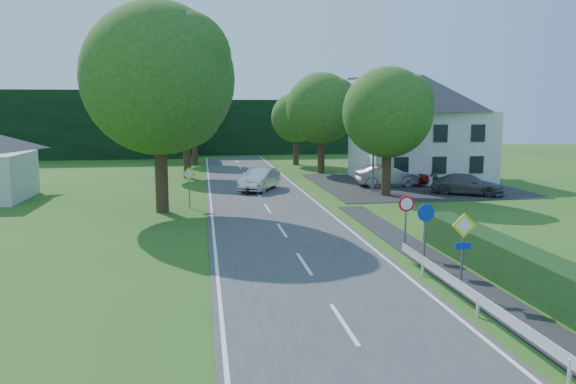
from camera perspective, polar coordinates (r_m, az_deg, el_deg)
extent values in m
cube|color=#39393C|center=(28.87, -1.18, -3.09)|extent=(7.00, 80.00, 0.04)
cube|color=black|center=(44.32, 12.14, 0.74)|extent=(14.00, 16.00, 0.04)
cube|color=white|center=(28.64, -7.65, -3.21)|extent=(0.12, 80.00, 0.01)
cube|color=white|center=(29.46, 5.10, -2.85)|extent=(0.12, 80.00, 0.01)
cube|color=black|center=(75.01, 0.32, 6.64)|extent=(30.00, 5.00, 7.00)
cube|color=silver|center=(47.56, 13.22, 4.58)|extent=(10.00, 8.00, 5.60)
pyramid|color=#26262B|center=(47.49, 13.40, 9.76)|extent=(10.60, 8.40, 3.00)
cylinder|color=slate|center=(39.90, 8.71, 5.75)|extent=(0.16, 0.16, 8.00)
cylinder|color=slate|center=(39.69, 7.71, 11.39)|extent=(1.70, 0.10, 0.10)
cube|color=slate|center=(39.45, 6.43, 11.36)|extent=(0.50, 0.18, 0.12)
cylinder|color=slate|center=(18.49, 17.27, -6.28)|extent=(0.07, 0.07, 2.40)
cube|color=#FFF30D|center=(18.25, 17.44, -3.26)|extent=(0.78, 0.04, 0.78)
cube|color=white|center=(18.25, 17.44, -3.26)|extent=(0.57, 0.05, 0.57)
cube|color=#0C32B5|center=(18.38, 17.35, -5.25)|extent=(0.50, 0.04, 0.22)
cylinder|color=slate|center=(21.17, 13.72, -4.58)|extent=(0.07, 0.07, 2.20)
cylinder|color=#0C32B5|center=(20.96, 13.84, -2.06)|extent=(0.64, 0.04, 0.64)
cylinder|color=slate|center=(22.99, 11.83, -3.50)|extent=(0.07, 0.07, 2.20)
cylinder|color=red|center=(22.79, 11.93, -1.18)|extent=(0.64, 0.04, 0.64)
cylinder|color=white|center=(22.77, 11.95, -1.18)|extent=(0.48, 0.04, 0.48)
cylinder|color=slate|center=(33.40, -9.99, 0.22)|extent=(0.07, 0.07, 2.20)
cube|color=#FFF30D|center=(33.25, -10.03, 1.84)|extent=(0.78, 0.04, 0.78)
cube|color=white|center=(33.25, -10.03, 1.84)|extent=(0.57, 0.05, 0.57)
imported|color=silver|center=(40.09, -2.90, 1.28)|extent=(3.50, 4.99, 1.56)
imported|color=black|center=(38.49, -3.81, 0.53)|extent=(1.31, 1.93, 0.96)
imported|color=maroon|center=(43.94, 11.20, 1.78)|extent=(5.03, 3.88, 1.60)
imported|color=#ABAAAF|center=(42.99, 10.08, 1.64)|extent=(4.78, 1.86, 1.55)
imported|color=#4B4C50|center=(39.99, 17.76, 0.75)|extent=(5.06, 4.23, 1.39)
imported|color=#B9BAC1|center=(45.75, 13.67, 1.93)|extent=(5.99, 3.69, 1.55)
imported|color=red|center=(40.03, 9.13, 1.51)|extent=(2.67, 2.71, 2.02)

